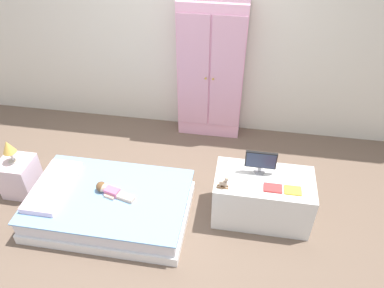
{
  "coord_description": "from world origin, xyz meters",
  "views": [
    {
      "loc": [
        0.68,
        -2.25,
        2.74
      ],
      "look_at": [
        0.24,
        0.43,
        0.56
      ],
      "focal_mm": 34.67,
      "sensor_mm": 36.0,
      "label": 1
    }
  ],
  "objects_px": {
    "tv_monitor": "(261,161)",
    "rocking_horse_toy": "(224,183)",
    "wardrobe": "(211,73)",
    "doll": "(108,190)",
    "tv_stand": "(262,198)",
    "book_yellow": "(293,190)",
    "nightstand": "(20,176)",
    "bed": "(110,205)",
    "table_lamp": "(8,148)",
    "book_red": "(273,188)"
  },
  "relations": [
    {
      "from": "table_lamp",
      "to": "tv_stand",
      "type": "distance_m",
      "value": 2.4
    },
    {
      "from": "wardrobe",
      "to": "tv_monitor",
      "type": "distance_m",
      "value": 1.33
    },
    {
      "from": "wardrobe",
      "to": "rocking_horse_toy",
      "type": "xyz_separation_m",
      "value": [
        0.3,
        -1.41,
        -0.27
      ]
    },
    {
      "from": "tv_stand",
      "to": "book_red",
      "type": "distance_m",
      "value": 0.27
    },
    {
      "from": "table_lamp",
      "to": "rocking_horse_toy",
      "type": "xyz_separation_m",
      "value": [
        2.02,
        -0.09,
        -0.04
      ]
    },
    {
      "from": "nightstand",
      "to": "book_red",
      "type": "relative_size",
      "value": 2.52
    },
    {
      "from": "book_yellow",
      "to": "wardrobe",
      "type": "bearing_deg",
      "value": 122.89
    },
    {
      "from": "nightstand",
      "to": "wardrobe",
      "type": "bearing_deg",
      "value": 37.36
    },
    {
      "from": "nightstand",
      "to": "tv_stand",
      "type": "distance_m",
      "value": 2.37
    },
    {
      "from": "doll",
      "to": "nightstand",
      "type": "bearing_deg",
      "value": 172.51
    },
    {
      "from": "rocking_horse_toy",
      "to": "book_red",
      "type": "bearing_deg",
      "value": 7.12
    },
    {
      "from": "bed",
      "to": "rocking_horse_toy",
      "type": "xyz_separation_m",
      "value": [
        1.04,
        0.06,
        0.4
      ]
    },
    {
      "from": "table_lamp",
      "to": "wardrobe",
      "type": "xyz_separation_m",
      "value": [
        1.73,
        1.32,
        0.23
      ]
    },
    {
      "from": "table_lamp",
      "to": "tv_stand",
      "type": "height_order",
      "value": "table_lamp"
    },
    {
      "from": "doll",
      "to": "book_yellow",
      "type": "xyz_separation_m",
      "value": [
        1.63,
        0.09,
        0.18
      ]
    },
    {
      "from": "doll",
      "to": "tv_stand",
      "type": "xyz_separation_m",
      "value": [
        1.4,
        0.19,
        -0.06
      ]
    },
    {
      "from": "nightstand",
      "to": "wardrobe",
      "type": "xyz_separation_m",
      "value": [
        1.73,
        1.32,
        0.6
      ]
    },
    {
      "from": "doll",
      "to": "tv_stand",
      "type": "bearing_deg",
      "value": 7.85
    },
    {
      "from": "nightstand",
      "to": "rocking_horse_toy",
      "type": "distance_m",
      "value": 2.05
    },
    {
      "from": "nightstand",
      "to": "tv_monitor",
      "type": "bearing_deg",
      "value": 3.6
    },
    {
      "from": "bed",
      "to": "nightstand",
      "type": "bearing_deg",
      "value": 170.77
    },
    {
      "from": "table_lamp",
      "to": "tv_stand",
      "type": "bearing_deg",
      "value": 1.56
    },
    {
      "from": "bed",
      "to": "nightstand",
      "type": "height_order",
      "value": "nightstand"
    },
    {
      "from": "tv_monitor",
      "to": "book_yellow",
      "type": "xyz_separation_m",
      "value": [
        0.29,
        -0.19,
        -0.13
      ]
    },
    {
      "from": "doll",
      "to": "tv_stand",
      "type": "height_order",
      "value": "tv_stand"
    },
    {
      "from": "nightstand",
      "to": "book_red",
      "type": "distance_m",
      "value": 2.46
    },
    {
      "from": "doll",
      "to": "nightstand",
      "type": "relative_size",
      "value": 0.99
    },
    {
      "from": "tv_stand",
      "to": "book_yellow",
      "type": "bearing_deg",
      "value": -24.79
    },
    {
      "from": "bed",
      "to": "wardrobe",
      "type": "relative_size",
      "value": 0.92
    },
    {
      "from": "bed",
      "to": "tv_stand",
      "type": "relative_size",
      "value": 1.66
    },
    {
      "from": "doll",
      "to": "nightstand",
      "type": "xyz_separation_m",
      "value": [
        -0.98,
        0.13,
        -0.1
      ]
    },
    {
      "from": "nightstand",
      "to": "book_red",
      "type": "bearing_deg",
      "value": -1.01
    },
    {
      "from": "bed",
      "to": "table_lamp",
      "type": "relative_size",
      "value": 5.92
    },
    {
      "from": "wardrobe",
      "to": "rocking_horse_toy",
      "type": "relative_size",
      "value": 13.27
    },
    {
      "from": "bed",
      "to": "rocking_horse_toy",
      "type": "bearing_deg",
      "value": 3.56
    },
    {
      "from": "doll",
      "to": "book_yellow",
      "type": "distance_m",
      "value": 1.64
    },
    {
      "from": "wardrobe",
      "to": "book_yellow",
      "type": "distance_m",
      "value": 1.65
    },
    {
      "from": "doll",
      "to": "nightstand",
      "type": "distance_m",
      "value": 0.99
    },
    {
      "from": "doll",
      "to": "tv_stand",
      "type": "distance_m",
      "value": 1.41
    },
    {
      "from": "tv_stand",
      "to": "book_yellow",
      "type": "xyz_separation_m",
      "value": [
        0.23,
        -0.11,
        0.24
      ]
    },
    {
      "from": "bed",
      "to": "book_red",
      "type": "bearing_deg",
      "value": 4.58
    },
    {
      "from": "doll",
      "to": "table_lamp",
      "type": "bearing_deg",
      "value": 172.51
    },
    {
      "from": "tv_monitor",
      "to": "rocking_horse_toy",
      "type": "height_order",
      "value": "tv_monitor"
    },
    {
      "from": "book_red",
      "to": "wardrobe",
      "type": "bearing_deg",
      "value": 117.65
    },
    {
      "from": "tv_stand",
      "to": "tv_monitor",
      "type": "relative_size",
      "value": 3.2
    },
    {
      "from": "doll",
      "to": "book_yellow",
      "type": "height_order",
      "value": "book_yellow"
    },
    {
      "from": "tv_stand",
      "to": "book_yellow",
      "type": "distance_m",
      "value": 0.35
    },
    {
      "from": "bed",
      "to": "book_yellow",
      "type": "height_order",
      "value": "book_yellow"
    },
    {
      "from": "doll",
      "to": "wardrobe",
      "type": "relative_size",
      "value": 0.25
    },
    {
      "from": "tv_monitor",
      "to": "rocking_horse_toy",
      "type": "bearing_deg",
      "value": -140.79
    }
  ]
}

